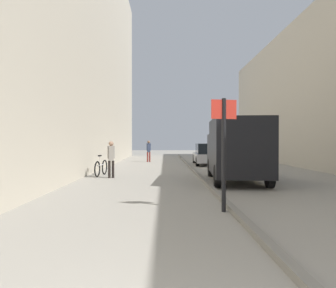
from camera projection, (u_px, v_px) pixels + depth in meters
ground_plane at (164, 177)px, 13.50m from camera, size 80.00×80.00×0.00m
building_facade_left at (49, 0)px, 13.37m from camera, size 2.98×40.00×15.72m
kerb_strip at (200, 176)px, 13.52m from camera, size 0.16×40.00×0.12m
pedestrian_main_foreground at (149, 150)px, 23.53m from camera, size 0.33×0.22×1.66m
pedestrian_mid_block at (111, 157)px, 13.34m from camera, size 0.31×0.23×1.61m
delivery_van at (236, 149)px, 12.10m from camera, size 2.37×4.98×2.46m
parked_car at (208, 154)px, 20.90m from camera, size 1.94×4.25×1.45m
street_sign_post at (224, 144)px, 6.95m from camera, size 0.60×0.13×2.60m
bicycle_leaning at (101, 168)px, 14.15m from camera, size 0.26×1.77×0.98m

